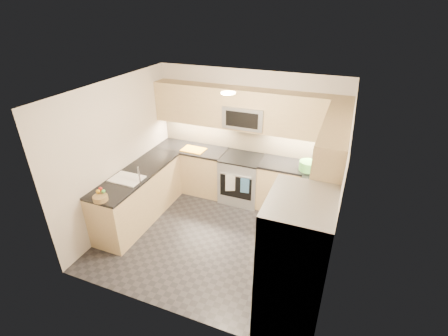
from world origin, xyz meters
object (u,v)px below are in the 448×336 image
gas_range (241,179)px  refrigerator (294,266)px  microwave (245,116)px  cutting_board (194,150)px  fruit_basket (100,198)px  utensil_bowl (308,166)px

gas_range → refrigerator: (1.45, -2.43, 0.45)m
microwave → cutting_board: size_ratio=1.66×
gas_range → cutting_board: bearing=-176.6°
microwave → refrigerator: bearing=-60.4°
cutting_board → fruit_basket: size_ratio=2.11×
microwave → refrigerator: 3.04m
refrigerator → fruit_basket: 2.93m
microwave → cutting_board: bearing=-169.5°
utensil_bowl → cutting_board: (-2.23, 0.03, -0.08)m
refrigerator → cutting_board: refrigerator is taller
microwave → fruit_basket: (-1.47, -2.32, -0.72)m
utensil_bowl → cutting_board: bearing=179.3°
gas_range → cutting_board: size_ratio=1.99×
gas_range → fruit_basket: size_ratio=4.20×
utensil_bowl → fruit_basket: (-2.70, -2.11, -0.04)m
microwave → utensil_bowl: 1.42m
microwave → fruit_basket: bearing=-122.3°
fruit_basket → refrigerator: bearing=-4.5°
cutting_board → gas_range: bearing=3.4°
fruit_basket → cutting_board: bearing=77.5°
gas_range → microwave: 1.25m
gas_range → refrigerator: size_ratio=0.51×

